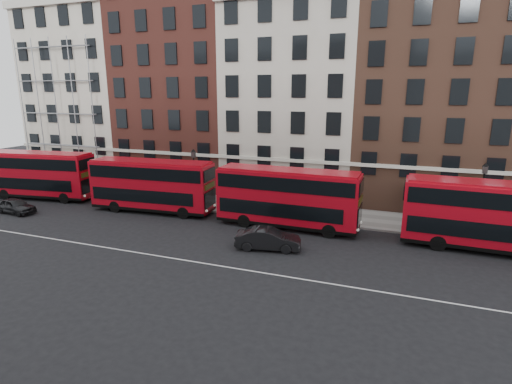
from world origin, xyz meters
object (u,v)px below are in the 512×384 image
(bus_b, at_px, (152,185))
(bus_d, at_px, (493,215))
(bus_a, at_px, (38,174))
(bus_c, at_px, (287,197))
(car_rear, at_px, (15,206))
(car_front, at_px, (268,239))

(bus_b, bearing_deg, bus_d, -4.01)
(bus_a, bearing_deg, bus_d, -7.80)
(bus_c, xyz_separation_m, car_rear, (-23.33, -4.59, -1.82))
(bus_d, height_order, car_front, bus_d)
(bus_a, xyz_separation_m, bus_c, (25.45, 0.01, -0.00))
(bus_c, height_order, bus_d, bus_d)
(bus_d, height_order, car_rear, bus_d)
(bus_b, distance_m, bus_d, 26.32)
(bus_b, bearing_deg, bus_a, 175.99)
(bus_b, xyz_separation_m, car_front, (12.39, -4.76, -1.74))
(bus_b, relative_size, car_rear, 2.84)
(car_rear, bearing_deg, bus_a, 28.48)
(bus_a, xyz_separation_m, bus_b, (13.14, 0.00, -0.02))
(bus_d, bearing_deg, bus_b, -178.26)
(bus_d, relative_size, car_rear, 2.89)
(bus_a, relative_size, bus_d, 1.00)
(bus_d, distance_m, car_rear, 37.67)
(car_front, bearing_deg, bus_b, 57.27)
(bus_a, relative_size, bus_c, 1.02)
(car_front, bearing_deg, car_rear, 77.87)
(car_rear, distance_m, car_front, 23.41)
(bus_a, xyz_separation_m, car_front, (25.53, -4.76, -1.76))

